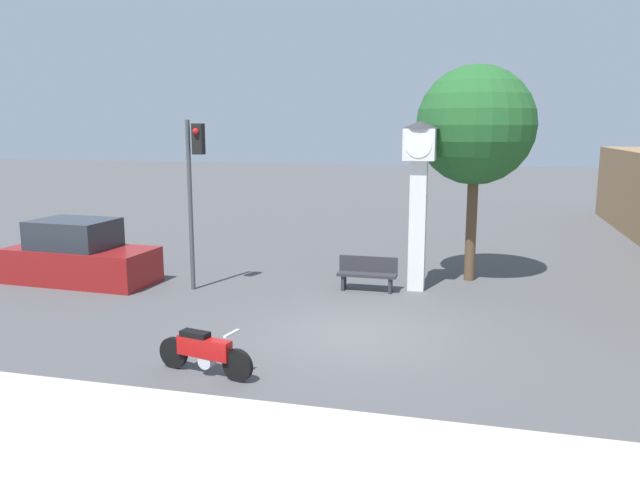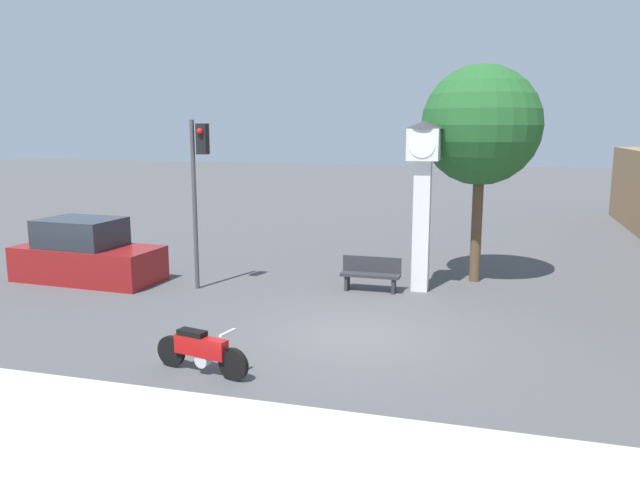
% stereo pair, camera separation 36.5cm
% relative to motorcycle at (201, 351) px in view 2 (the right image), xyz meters
% --- Properties ---
extents(ground_plane, '(120.00, 120.00, 0.00)m').
position_rel_motorcycle_xyz_m(ground_plane, '(2.22, 2.82, -0.42)').
color(ground_plane, '#4C4C4F').
extents(motorcycle, '(1.96, 0.59, 0.88)m').
position_rel_motorcycle_xyz_m(motorcycle, '(0.00, 0.00, 0.00)').
color(motorcycle, black).
rests_on(motorcycle, ground_plane).
extents(clock_tower, '(0.99, 0.99, 4.54)m').
position_rel_motorcycle_xyz_m(clock_tower, '(3.11, 6.90, 2.57)').
color(clock_tower, white).
rests_on(clock_tower, ground_plane).
extents(traffic_light, '(0.50, 0.35, 4.57)m').
position_rel_motorcycle_xyz_m(traffic_light, '(-2.67, 5.44, 2.70)').
color(traffic_light, '#47474C').
rests_on(traffic_light, ground_plane).
extents(street_tree, '(3.31, 3.31, 6.09)m').
position_rel_motorcycle_xyz_m(street_tree, '(4.51, 8.36, 3.99)').
color(street_tree, brown).
rests_on(street_tree, ground_plane).
extents(bench, '(1.60, 0.44, 0.92)m').
position_rel_motorcycle_xyz_m(bench, '(1.84, 6.48, 0.07)').
color(bench, '#2D2D33').
rests_on(bench, ground_plane).
extents(parked_car, '(4.29, 2.02, 1.80)m').
position_rel_motorcycle_xyz_m(parked_car, '(-6.28, 5.40, 0.33)').
color(parked_car, maroon).
rests_on(parked_car, ground_plane).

